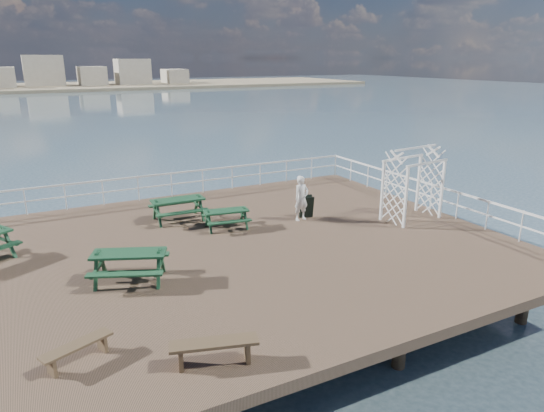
{
  "coord_description": "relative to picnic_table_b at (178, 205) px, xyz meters",
  "views": [
    {
      "loc": [
        -5.68,
        -13.89,
        5.96
      ],
      "look_at": [
        1.64,
        0.23,
        1.1
      ],
      "focal_mm": 32.0,
      "sensor_mm": 36.0,
      "label": 1
    }
  ],
  "objects": [
    {
      "name": "sea_backdrop",
      "position": [
        13.27,
        130.63,
        -1.12
      ],
      "size": [
        300.0,
        300.0,
        9.2
      ],
      "color": "#3B5463",
      "rests_on": "ground"
    },
    {
      "name": "sandwich_board",
      "position": [
        4.51,
        -1.97,
        -0.18
      ],
      "size": [
        0.63,
        0.54,
        0.89
      ],
      "rotation": [
        0.0,
        0.0,
        -0.3
      ],
      "color": "black",
      "rests_on": "ground"
    },
    {
      "name": "trellis_arbor",
      "position": [
        8.01,
        -3.97,
        0.64
      ],
      "size": [
        2.39,
        1.48,
        2.81
      ],
      "rotation": [
        0.0,
        0.0,
        0.13
      ],
      "color": "silver",
      "rests_on": "ground"
    },
    {
      "name": "ground",
      "position": [
        0.73,
        -3.44,
        -0.76
      ],
      "size": [
        18.0,
        14.0,
        0.3
      ],
      "primitive_type": "cube",
      "color": "brown",
      "rests_on": "ground"
    },
    {
      "name": "flat_bench_near",
      "position": [
        -2.07,
        -9.24,
        -0.23
      ],
      "size": [
        1.83,
        0.91,
        0.51
      ],
      "rotation": [
        0.0,
        0.0,
        -0.28
      ],
      "color": "brown",
      "rests_on": "ground"
    },
    {
      "name": "picnic_table_b",
      "position": [
        0.0,
        0.0,
        0.0
      ],
      "size": [
        2.01,
        1.64,
        0.96
      ],
      "rotation": [
        0.0,
        0.0,
        -0.03
      ],
      "color": "#14391F",
      "rests_on": "ground"
    },
    {
      "name": "person",
      "position": [
        4.2,
        -2.13,
        0.25
      ],
      "size": [
        0.68,
        0.49,
        1.73
      ],
      "primitive_type": "imported",
      "rotation": [
        0.0,
        0.0,
        0.14
      ],
      "color": "white",
      "rests_on": "ground"
    },
    {
      "name": "railing",
      "position": [
        0.66,
        -0.87,
        0.26
      ],
      "size": [
        17.77,
        13.76,
        1.1
      ],
      "color": "silver",
      "rests_on": "ground"
    },
    {
      "name": "picnic_table_c",
      "position": [
        1.29,
        -1.68,
        -0.12
      ],
      "size": [
        1.77,
        1.51,
        0.78
      ],
      "rotation": [
        0.0,
        0.0,
        -0.15
      ],
      "color": "#14391F",
      "rests_on": "ground"
    },
    {
      "name": "picnic_table_d",
      "position": [
        -2.77,
        -4.55,
        0.01
      ],
      "size": [
        2.46,
        2.26,
        0.97
      ],
      "rotation": [
        0.0,
        0.0,
        -0.4
      ],
      "color": "#14391F",
      "rests_on": "ground"
    },
    {
      "name": "flat_bench_far",
      "position": [
        -4.52,
        -7.91,
        -0.3
      ],
      "size": [
        1.49,
        0.88,
        0.42
      ],
      "rotation": [
        0.0,
        0.0,
        0.39
      ],
      "color": "brown",
      "rests_on": "ground"
    }
  ]
}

